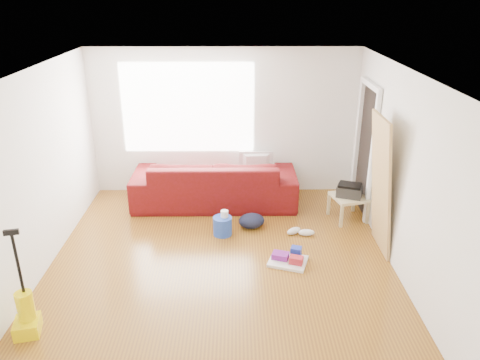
{
  "coord_description": "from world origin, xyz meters",
  "views": [
    {
      "loc": [
        0.2,
        -5.21,
        3.4
      ],
      "look_at": [
        0.26,
        0.6,
        0.98
      ],
      "focal_mm": 35.0,
      "sensor_mm": 36.0,
      "label": 1
    }
  ],
  "objects_px": {
    "cleaning_tray": "(289,259)",
    "side_table": "(349,200)",
    "tv_stand": "(256,183)",
    "bucket": "(223,234)",
    "backpack": "(251,227)",
    "vacuum": "(26,314)",
    "sofa": "(215,203)"
  },
  "relations": [
    {
      "from": "cleaning_tray",
      "to": "vacuum",
      "type": "relative_size",
      "value": 0.49
    },
    {
      "from": "sofa",
      "to": "backpack",
      "type": "height_order",
      "value": "sofa"
    },
    {
      "from": "bucket",
      "to": "cleaning_tray",
      "type": "distance_m",
      "value": 1.18
    },
    {
      "from": "sofa",
      "to": "bucket",
      "type": "relative_size",
      "value": 9.64
    },
    {
      "from": "backpack",
      "to": "side_table",
      "type": "bearing_deg",
      "value": -1.75
    },
    {
      "from": "cleaning_tray",
      "to": "vacuum",
      "type": "height_order",
      "value": "vacuum"
    },
    {
      "from": "side_table",
      "to": "vacuum",
      "type": "height_order",
      "value": "vacuum"
    },
    {
      "from": "bucket",
      "to": "tv_stand",
      "type": "bearing_deg",
      "value": 68.05
    },
    {
      "from": "tv_stand",
      "to": "vacuum",
      "type": "height_order",
      "value": "vacuum"
    },
    {
      "from": "cleaning_tray",
      "to": "backpack",
      "type": "relative_size",
      "value": 1.47
    },
    {
      "from": "sofa",
      "to": "side_table",
      "type": "bearing_deg",
      "value": 163.98
    },
    {
      "from": "bucket",
      "to": "cleaning_tray",
      "type": "relative_size",
      "value": 0.48
    },
    {
      "from": "tv_stand",
      "to": "backpack",
      "type": "bearing_deg",
      "value": -82.54
    },
    {
      "from": "sofa",
      "to": "side_table",
      "type": "relative_size",
      "value": 4.53
    },
    {
      "from": "sofa",
      "to": "tv_stand",
      "type": "height_order",
      "value": "tv_stand"
    },
    {
      "from": "sofa",
      "to": "backpack",
      "type": "relative_size",
      "value": 6.8
    },
    {
      "from": "tv_stand",
      "to": "backpack",
      "type": "distance_m",
      "value": 1.17
    },
    {
      "from": "side_table",
      "to": "bucket",
      "type": "relative_size",
      "value": 2.13
    },
    {
      "from": "backpack",
      "to": "tv_stand",
      "type": "bearing_deg",
      "value": 72.72
    },
    {
      "from": "side_table",
      "to": "bucket",
      "type": "height_order",
      "value": "side_table"
    },
    {
      "from": "bucket",
      "to": "cleaning_tray",
      "type": "xyz_separation_m",
      "value": [
        0.9,
        -0.76,
        0.05
      ]
    },
    {
      "from": "tv_stand",
      "to": "side_table",
      "type": "relative_size",
      "value": 1.26
    },
    {
      "from": "vacuum",
      "to": "sofa",
      "type": "bearing_deg",
      "value": 46.7
    },
    {
      "from": "bucket",
      "to": "backpack",
      "type": "bearing_deg",
      "value": 26.29
    },
    {
      "from": "backpack",
      "to": "cleaning_tray",
      "type": "bearing_deg",
      "value": -76.21
    },
    {
      "from": "tv_stand",
      "to": "bucket",
      "type": "distance_m",
      "value": 1.48
    },
    {
      "from": "sofa",
      "to": "cleaning_tray",
      "type": "relative_size",
      "value": 4.62
    },
    {
      "from": "sofa",
      "to": "tv_stand",
      "type": "xyz_separation_m",
      "value": [
        0.7,
        0.27,
        0.24
      ]
    },
    {
      "from": "cleaning_tray",
      "to": "bucket",
      "type": "bearing_deg",
      "value": 139.73
    },
    {
      "from": "cleaning_tray",
      "to": "side_table",
      "type": "bearing_deg",
      "value": 49.83
    },
    {
      "from": "tv_stand",
      "to": "bucket",
      "type": "relative_size",
      "value": 2.69
    },
    {
      "from": "tv_stand",
      "to": "bucket",
      "type": "xyz_separation_m",
      "value": [
        -0.55,
        -1.35,
        -0.24
      ]
    }
  ]
}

